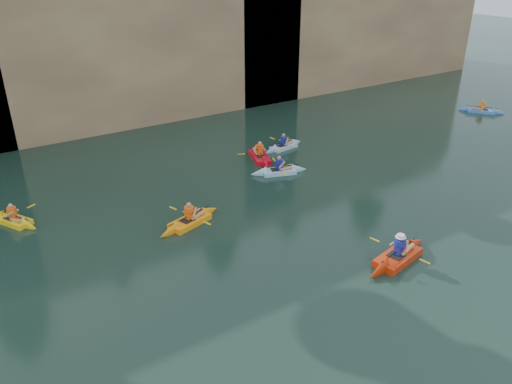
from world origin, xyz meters
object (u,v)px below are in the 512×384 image
main_kayaker (398,256)px  kayaker_orange (190,221)px  kayaker_ltblue_near (279,171)px  kayaker_red_far (260,157)px

main_kayaker → kayaker_orange: main_kayaker is taller
kayaker_ltblue_near → kayaker_red_far: kayaker_red_far is taller
main_kayaker → kayaker_red_far: size_ratio=1.07×
kayaker_orange → main_kayaker: bearing=-69.4°
main_kayaker → kayaker_red_far: (1.29, 11.58, -0.03)m
kayaker_ltblue_near → kayaker_orange: bearing=-140.6°
kayaker_ltblue_near → kayaker_red_far: bearing=102.5°
kayaker_red_far → kayaker_ltblue_near: bearing=-169.3°
kayaker_orange → kayaker_ltblue_near: (6.45, 2.38, -0.01)m
main_kayaker → kayaker_red_far: main_kayaker is taller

